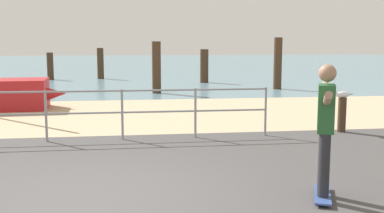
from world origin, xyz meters
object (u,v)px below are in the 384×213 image
Objects in this scene: skateboarder at (326,122)px; bollard_short at (342,115)px; seagull at (342,94)px; skateboard at (323,195)px.

bollard_short is (2.21, 4.14, -0.63)m from skateboarder.
skateboard is at bearing -117.96° from seagull.
seagull is (2.20, 4.14, 0.79)m from skateboard.
skateboard is 1.68× the size of seagull.
skateboard is 4.70m from bollard_short.
skateboard is 0.49× the size of skateboarder.
skateboarder is at bearing -117.96° from seagull.
skateboard is at bearing -118.13° from bollard_short.
skateboarder is at bearing -118.13° from bollard_short.
skateboard is 4.75m from seagull.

